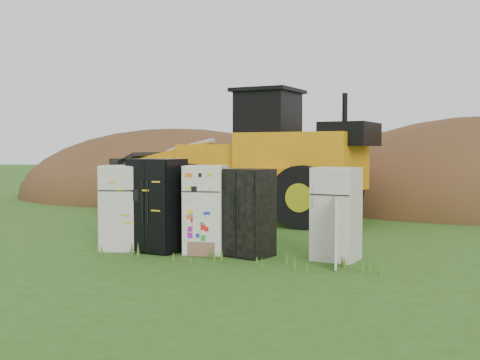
{
  "coord_description": "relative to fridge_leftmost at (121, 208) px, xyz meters",
  "views": [
    {
      "loc": [
        3.54,
        -11.81,
        2.2
      ],
      "look_at": [
        -0.24,
        2.0,
        1.45
      ],
      "focal_mm": 45.0,
      "sensor_mm": 36.0,
      "label": 1
    }
  ],
  "objects": [
    {
      "name": "fridge_open_door",
      "position": [
        4.61,
        0.07,
        -0.0
      ],
      "size": [
        0.98,
        0.93,
        1.83
      ],
      "primitive_type": null,
      "rotation": [
        0.0,
        0.0,
        -0.23
      ],
      "color": "beige",
      "rests_on": "ground"
    },
    {
      "name": "ground",
      "position": [
        2.35,
        0.03,
        -0.92
      ],
      "size": [
        120.0,
        120.0,
        0.0
      ],
      "primitive_type": "plane",
      "color": "#2C5015",
      "rests_on": "ground"
    },
    {
      "name": "dirt_mound_back",
      "position": [
        2.77,
        17.75,
        -0.92
      ],
      "size": [
        16.57,
        11.05,
        5.25
      ],
      "primitive_type": "ellipsoid",
      "color": "#483117",
      "rests_on": "ground"
    },
    {
      "name": "fridge_dark_mid",
      "position": [
        2.83,
        0.02,
        -0.02
      ],
      "size": [
        1.13,
        1.03,
        1.79
      ],
      "primitive_type": null,
      "rotation": [
        0.0,
        0.0,
        -0.39
      ],
      "color": "black",
      "rests_on": "ground"
    },
    {
      "name": "dirt_mound_left",
      "position": [
        -4.14,
        13.66,
        -0.92
      ],
      "size": [
        14.58,
        10.94,
        6.2
      ],
      "primitive_type": "ellipsoid",
      "color": "#483117",
      "rests_on": "ground"
    },
    {
      "name": "fridge_black_side",
      "position": [
        0.83,
        0.05,
        0.07
      ],
      "size": [
        1.18,
        1.01,
        1.98
      ],
      "primitive_type": null,
      "rotation": [
        0.0,
        0.0,
        -0.21
      ],
      "color": "black",
      "rests_on": "ground"
    },
    {
      "name": "fridge_sticker",
      "position": [
        1.91,
        0.06,
        0.0
      ],
      "size": [
        0.88,
        0.83,
        1.84
      ],
      "primitive_type": null,
      "rotation": [
        0.0,
        0.0,
        0.09
      ],
      "color": "white",
      "rests_on": "ground"
    },
    {
      "name": "wheel_loader",
      "position": [
        0.89,
        6.36,
        1.08
      ],
      "size": [
        8.79,
        5.02,
        4.0
      ],
      "primitive_type": null,
      "rotation": [
        0.0,
        0.0,
        -0.21
      ],
      "color": "orange",
      "rests_on": "ground"
    },
    {
      "name": "fridge_leftmost",
      "position": [
        0.0,
        0.0,
        0.0
      ],
      "size": [
        0.97,
        0.95,
        1.83
      ],
      "primitive_type": null,
      "rotation": [
        0.0,
        0.0,
        0.25
      ],
      "color": "beige",
      "rests_on": "ground"
    }
  ]
}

